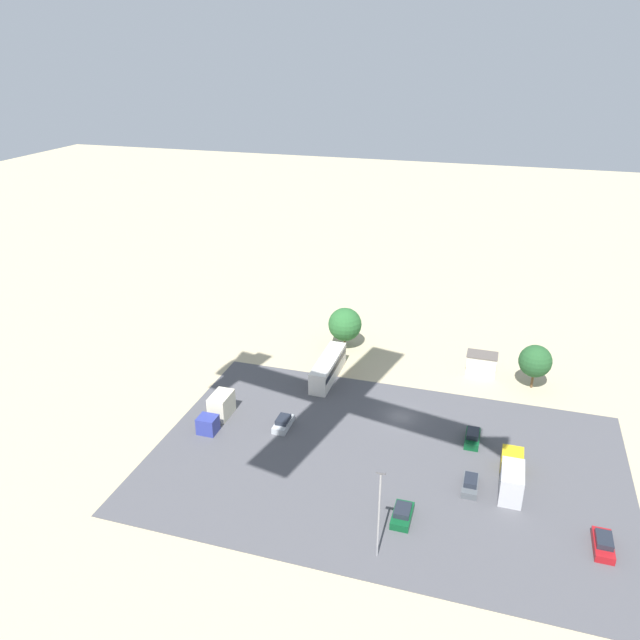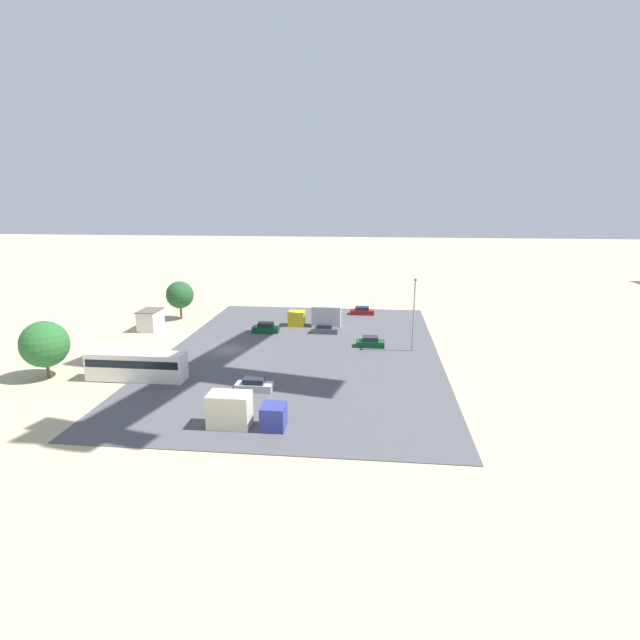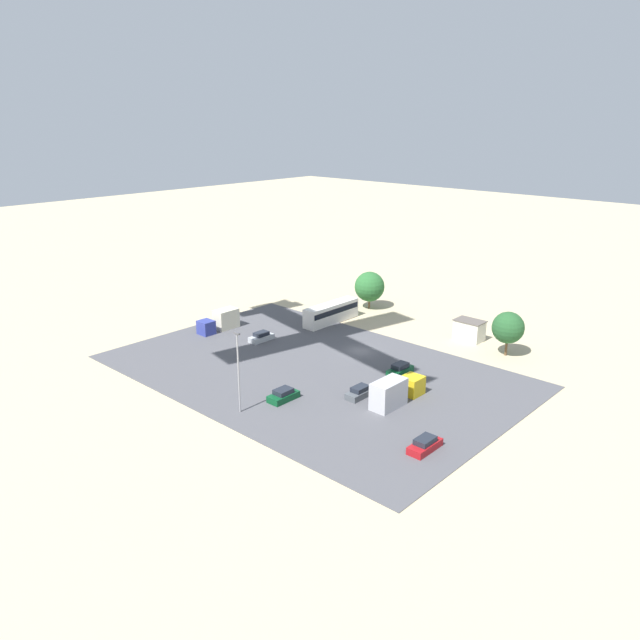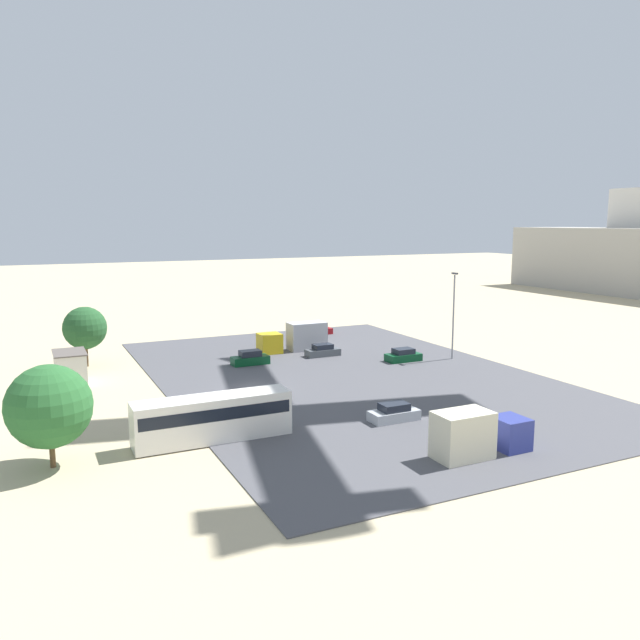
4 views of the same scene
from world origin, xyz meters
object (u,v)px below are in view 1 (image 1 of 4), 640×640
object	(u,v)px
parked_car_1	(470,484)
parked_car_2	(402,514)
parked_car_3	(283,423)
bus	(328,367)
parked_car_0	(472,437)
parked_truck_0	(512,476)
parked_car_4	(603,544)
parked_truck_1	(218,410)
shed_building	(481,364)

from	to	relation	value
parked_car_1	parked_car_2	size ratio (longest dim) A/B	1.01
parked_car_3	bus	bearing A→B (deg)	82.48
bus	parked_car_3	xyz separation A→B (m)	(1.90, 14.41, -1.17)
parked_car_0	parked_car_2	world-z (taller)	parked_car_0
parked_car_3	parked_truck_0	world-z (taller)	parked_truck_0
bus	parked_car_4	world-z (taller)	bus
parked_car_3	parked_truck_1	bearing A→B (deg)	-173.70
shed_building	parked_car_1	size ratio (longest dim) A/B	1.12
parked_car_0	parked_car_4	xyz separation A→B (m)	(-13.86, 14.82, -0.07)
parked_car_4	parked_truck_0	distance (m)	11.52
parked_car_0	parked_car_1	distance (m)	9.30
parked_car_0	parked_car_2	size ratio (longest dim) A/B	1.03
parked_car_4	parked_truck_0	bearing A→B (deg)	-37.97
shed_building	parked_car_0	size ratio (longest dim) A/B	1.10
parked_car_0	parked_car_4	bearing A→B (deg)	133.09
parked_car_1	parked_car_3	size ratio (longest dim) A/B	1.00
parked_car_1	parked_car_4	world-z (taller)	parked_car_4
parked_truck_0	parked_car_4	bearing A→B (deg)	-37.97
parked_truck_1	parked_car_2	bearing A→B (deg)	156.55
shed_building	parked_truck_1	size ratio (longest dim) A/B	0.64
parked_car_1	parked_truck_0	size ratio (longest dim) A/B	0.47
parked_truck_1	shed_building	bearing A→B (deg)	-144.17
bus	parked_car_3	distance (m)	14.58
parked_car_1	parked_car_2	distance (m)	9.65
parked_car_3	parked_car_4	bearing A→B (deg)	-16.22
parked_truck_0	parked_car_3	bearing A→B (deg)	172.19
parked_car_3	parked_truck_1	size ratio (longest dim) A/B	0.57
parked_car_0	parked_car_1	world-z (taller)	parked_car_0
parked_car_0	parked_truck_1	distance (m)	33.21
parked_car_0	parked_car_1	xyz separation A→B (m)	(-0.48, 9.28, -0.07)
parked_truck_0	parked_truck_1	size ratio (longest dim) A/B	1.20
parked_car_1	parked_car_2	world-z (taller)	parked_car_2
parked_car_2	parked_truck_0	xyz separation A→B (m)	(-10.81, -8.69, 0.96)
parked_car_1	parked_truck_0	bearing A→B (deg)	19.39
bus	parked_car_3	bearing A→B (deg)	82.48
parked_truck_0	shed_building	bearing A→B (deg)	100.67
shed_building	bus	xyz separation A→B (m)	(21.89, 8.19, 0.21)
parked_truck_0	parked_car_2	bearing A→B (deg)	-141.20
shed_building	parked_car_3	size ratio (longest dim) A/B	1.12
parked_car_2	parked_car_3	xyz separation A→B (m)	(17.99, -12.64, -0.02)
parked_truck_1	parked_truck_0	bearing A→B (deg)	175.50
bus	parked_truck_1	size ratio (longest dim) A/B	1.60
parked_car_4	parked_truck_1	distance (m)	47.79
parked_car_3	parked_car_1	bearing A→B (deg)	-12.62
parked_car_3	parked_truck_0	size ratio (longest dim) A/B	0.47
parked_car_0	parked_truck_1	xyz separation A→B (m)	(32.85, 4.79, 0.81)
bus	parked_car_4	size ratio (longest dim) A/B	2.67
bus	parked_truck_1	xyz separation A→B (m)	(10.78, 15.39, -0.29)
parked_car_0	parked_truck_0	world-z (taller)	parked_truck_0
shed_building	parked_car_2	size ratio (longest dim) A/B	1.14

